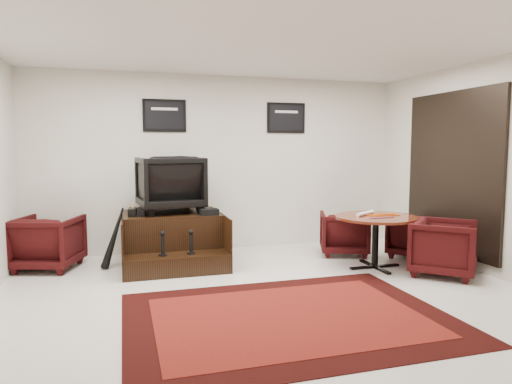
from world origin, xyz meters
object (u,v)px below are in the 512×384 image
shine_chair (170,181)px  table_chair_corner (444,245)px  shine_podium (172,240)px  table_chair_window (417,235)px  table_chair_back (344,231)px  meeting_table (376,222)px  armchair_side (48,240)px

shine_chair → table_chair_corner: size_ratio=1.13×
shine_podium → table_chair_window: shine_podium is taller
table_chair_corner → shine_chair: bearing=105.0°
table_chair_back → table_chair_corner: 1.59m
meeting_table → table_chair_window: (0.90, 0.33, -0.28)m
table_chair_back → table_chair_corner: table_chair_corner is taller
table_chair_corner → meeting_table: bearing=93.0°
shine_chair → armchair_side: bearing=-6.1°
armchair_side → table_chair_window: 5.30m
table_chair_window → shine_podium: bearing=46.2°
shine_podium → table_chair_back: size_ratio=1.97×
shine_podium → table_chair_back: 2.63m
meeting_table → table_chair_corner: size_ratio=1.38×
table_chair_window → table_chair_corner: 0.93m
armchair_side → meeting_table: bearing=-178.1°
shine_chair → meeting_table: size_ratio=0.82×
meeting_table → table_chair_back: (-0.03, 0.86, -0.27)m
shine_podium → shine_chair: 0.85m
shine_podium → shine_chair: size_ratio=1.59×
shine_podium → table_chair_window: bearing=-11.9°
table_chair_back → table_chair_window: table_chair_back is taller
shine_podium → table_chair_back: bearing=-4.8°
armchair_side → shine_chair: bearing=-162.1°
shine_podium → armchair_side: (-1.66, 0.14, 0.07)m
table_chair_window → armchair_side: bearing=48.4°
shine_podium → table_chair_corner: bearing=-26.3°
table_chair_window → table_chair_corner: (-0.24, -0.90, 0.05)m
meeting_table → table_chair_back: size_ratio=1.52×
shine_chair → armchair_side: size_ratio=1.13×
armchair_side → table_chair_corner: armchair_side is taller
table_chair_back → shine_podium: bearing=16.1°
shine_chair → shine_podium: bearing=83.7°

